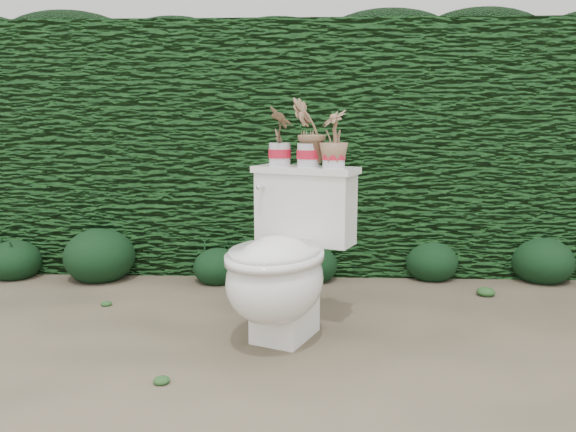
{
  "coord_description": "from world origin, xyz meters",
  "views": [
    {
      "loc": [
        0.23,
        -2.38,
        0.99
      ],
      "look_at": [
        0.12,
        0.21,
        0.55
      ],
      "focal_mm": 35.0,
      "sensor_mm": 36.0,
      "label": 1
    }
  ],
  "objects_px": {
    "toilet": "(283,264)",
    "potted_plant_left": "(280,138)",
    "potted_plant_center": "(308,134)",
    "potted_plant_right": "(334,141)"
  },
  "relations": [
    {
      "from": "toilet",
      "to": "potted_plant_left",
      "type": "bearing_deg",
      "value": 119.83
    },
    {
      "from": "potted_plant_left",
      "to": "potted_plant_center",
      "type": "bearing_deg",
      "value": -142.02
    },
    {
      "from": "potted_plant_center",
      "to": "potted_plant_right",
      "type": "xyz_separation_m",
      "value": [
        0.12,
        -0.05,
        -0.03
      ]
    },
    {
      "from": "potted_plant_left",
      "to": "potted_plant_center",
      "type": "relative_size",
      "value": 0.87
    },
    {
      "from": "potted_plant_center",
      "to": "potted_plant_left",
      "type": "bearing_deg",
      "value": -53.13
    },
    {
      "from": "potted_plant_left",
      "to": "potted_plant_center",
      "type": "xyz_separation_m",
      "value": [
        0.14,
        -0.06,
        0.02
      ]
    },
    {
      "from": "toilet",
      "to": "potted_plant_center",
      "type": "bearing_deg",
      "value": 86.65
    },
    {
      "from": "potted_plant_right",
      "to": "potted_plant_center",
      "type": "bearing_deg",
      "value": -135.46
    },
    {
      "from": "toilet",
      "to": "potted_plant_left",
      "type": "distance_m",
      "value": 0.62
    },
    {
      "from": "toilet",
      "to": "potted_plant_center",
      "type": "height_order",
      "value": "potted_plant_center"
    }
  ]
}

